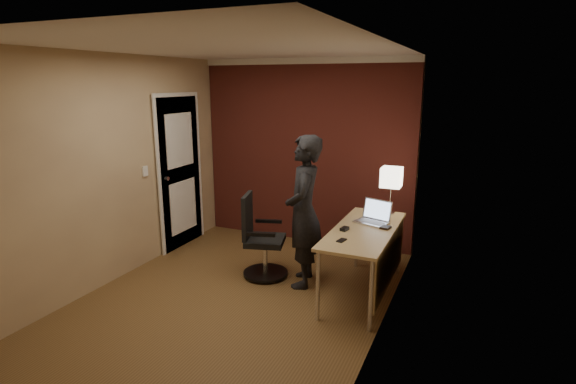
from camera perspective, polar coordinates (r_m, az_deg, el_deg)
The scene contains 9 objects.
room at distance 5.88m, azimuth -1.72°, elevation 5.73°, with size 4.00×4.00×4.00m.
desk at distance 4.71m, azimuth 10.47°, elevation -6.20°, with size 0.60×1.50×0.73m.
desk_lamp at distance 5.17m, azimuth 12.99°, elevation 1.76°, with size 0.22×0.22×0.54m.
laptop at distance 4.91m, azimuth 10.88°, elevation -3.02°, with size 0.39×0.35×0.23m.
mouse at distance 4.60m, azimuth 7.19°, elevation -4.66°, with size 0.06×0.10×0.03m, color black.
phone at distance 4.31m, azimuth 6.82°, elevation -6.11°, with size 0.06×0.12×0.01m, color black.
wallet at distance 4.73m, azimuth 12.29°, elevation -4.41°, with size 0.09×0.11×0.02m, color black.
office_chair at distance 5.17m, azimuth -3.58°, elevation -6.28°, with size 0.53×0.59×0.95m.
person at distance 4.85m, azimuth 2.01°, elevation -2.52°, with size 0.61×0.40×1.66m, color black.
Camera 1 is at (2.21, -3.72, 2.20)m, focal length 28.00 mm.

